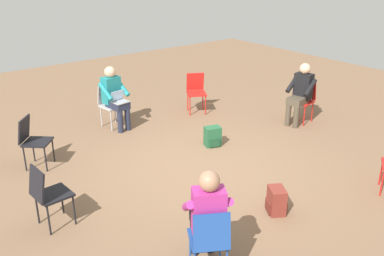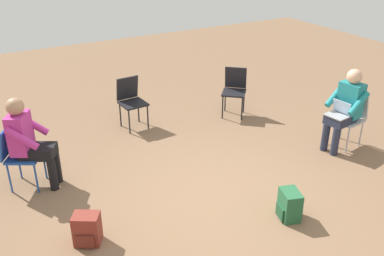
{
  "view_description": "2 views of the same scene",
  "coord_description": "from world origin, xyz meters",
  "px_view_note": "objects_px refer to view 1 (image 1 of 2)",
  "views": [
    {
      "loc": [
        4.84,
        -3.91,
        3.22
      ],
      "look_at": [
        0.05,
        -0.23,
        0.78
      ],
      "focal_mm": 40.0,
      "sensor_mm": 36.0,
      "label": 1
    },
    {
      "loc": [
        2.42,
        3.73,
        3.16
      ],
      "look_at": [
        0.12,
        -0.39,
        0.87
      ],
      "focal_mm": 40.0,
      "sensor_mm": 36.0,
      "label": 2
    }
  ],
  "objects_px": {
    "chair_west": "(110,102)",
    "chair_southeast": "(210,238)",
    "chair_northwest": "(196,90)",
    "person_with_laptop": "(114,95)",
    "chair_south": "(47,192)",
    "chair_southwest": "(33,138)",
    "person_in_black": "(301,91)",
    "backpack_by_empty_chair": "(276,202)",
    "person_in_magenta": "(207,213)",
    "backpack_near_laptop_user": "(213,137)",
    "chair_north": "(304,98)"
  },
  "relations": [
    {
      "from": "chair_north",
      "to": "backpack_by_empty_chair",
      "type": "bearing_deg",
      "value": 112.83
    },
    {
      "from": "person_in_black",
      "to": "chair_southeast",
      "type": "bearing_deg",
      "value": 107.86
    },
    {
      "from": "chair_southwest",
      "to": "person_with_laptop",
      "type": "xyz_separation_m",
      "value": [
        -0.71,
        1.86,
        0.2
      ]
    },
    {
      "from": "person_in_magenta",
      "to": "chair_west",
      "type": "bearing_deg",
      "value": 104.57
    },
    {
      "from": "chair_north",
      "to": "chair_northwest",
      "type": "distance_m",
      "value": 2.29
    },
    {
      "from": "chair_west",
      "to": "person_in_magenta",
      "type": "distance_m",
      "value": 4.62
    },
    {
      "from": "chair_northwest",
      "to": "chair_southwest",
      "type": "xyz_separation_m",
      "value": [
        0.5,
        -3.72,
        0.0
      ]
    },
    {
      "from": "backpack_near_laptop_user",
      "to": "person_with_laptop",
      "type": "bearing_deg",
      "value": -152.31
    },
    {
      "from": "chair_north",
      "to": "chair_southwest",
      "type": "distance_m",
      "value": 5.28
    },
    {
      "from": "chair_west",
      "to": "person_in_black",
      "type": "bearing_deg",
      "value": 136.42
    },
    {
      "from": "chair_south",
      "to": "chair_west",
      "type": "height_order",
      "value": "same"
    },
    {
      "from": "chair_southwest",
      "to": "person_in_black",
      "type": "xyz_separation_m",
      "value": [
        1.35,
        4.95,
        0.2
      ]
    },
    {
      "from": "chair_north",
      "to": "chair_southeast",
      "type": "height_order",
      "value": "same"
    },
    {
      "from": "chair_northwest",
      "to": "backpack_by_empty_chair",
      "type": "height_order",
      "value": "chair_northwest"
    },
    {
      "from": "backpack_near_laptop_user",
      "to": "chair_north",
      "type": "bearing_deg",
      "value": 85.48
    },
    {
      "from": "person_with_laptop",
      "to": "backpack_near_laptop_user",
      "type": "bearing_deg",
      "value": 109.61
    },
    {
      "from": "chair_southeast",
      "to": "backpack_near_laptop_user",
      "type": "xyz_separation_m",
      "value": [
        -2.6,
        2.24,
        -0.34
      ]
    },
    {
      "from": "chair_north",
      "to": "chair_southwest",
      "type": "relative_size",
      "value": 1.0
    },
    {
      "from": "chair_north",
      "to": "chair_south",
      "type": "height_order",
      "value": "same"
    },
    {
      "from": "chair_west",
      "to": "person_with_laptop",
      "type": "bearing_deg",
      "value": 90.0
    },
    {
      "from": "chair_southeast",
      "to": "chair_northwest",
      "type": "bearing_deg",
      "value": 82.69
    },
    {
      "from": "backpack_near_laptop_user",
      "to": "chair_west",
      "type": "bearing_deg",
      "value": -153.77
    },
    {
      "from": "chair_northwest",
      "to": "person_in_black",
      "type": "distance_m",
      "value": 2.23
    },
    {
      "from": "chair_west",
      "to": "chair_southeast",
      "type": "relative_size",
      "value": 1.0
    },
    {
      "from": "chair_north",
      "to": "person_in_black",
      "type": "bearing_deg",
      "value": 90.0
    },
    {
      "from": "person_in_magenta",
      "to": "chair_south",
      "type": "bearing_deg",
      "value": 150.27
    },
    {
      "from": "chair_northwest",
      "to": "person_with_laptop",
      "type": "relative_size",
      "value": 0.69
    },
    {
      "from": "chair_north",
      "to": "chair_south",
      "type": "distance_m",
      "value": 5.55
    },
    {
      "from": "chair_southwest",
      "to": "person_in_black",
      "type": "relative_size",
      "value": 0.69
    },
    {
      "from": "chair_north",
      "to": "chair_southwest",
      "type": "bearing_deg",
      "value": 64.72
    },
    {
      "from": "chair_north",
      "to": "chair_west",
      "type": "distance_m",
      "value": 3.94
    },
    {
      "from": "chair_south",
      "to": "person_with_laptop",
      "type": "height_order",
      "value": "person_with_laptop"
    },
    {
      "from": "chair_southwest",
      "to": "backpack_near_laptop_user",
      "type": "height_order",
      "value": "chair_southwest"
    },
    {
      "from": "chair_west",
      "to": "chair_southeast",
      "type": "xyz_separation_m",
      "value": [
        4.61,
        -1.25,
        0.0
      ]
    },
    {
      "from": "chair_southwest",
      "to": "person_in_black",
      "type": "distance_m",
      "value": 5.13
    },
    {
      "from": "chair_north",
      "to": "person_in_black",
      "type": "relative_size",
      "value": 0.69
    },
    {
      "from": "chair_northwest",
      "to": "person_in_black",
      "type": "height_order",
      "value": "person_in_black"
    },
    {
      "from": "backpack_by_empty_chair",
      "to": "chair_south",
      "type": "bearing_deg",
      "value": -121.38
    },
    {
      "from": "chair_west",
      "to": "person_in_black",
      "type": "relative_size",
      "value": 0.69
    },
    {
      "from": "chair_northwest",
      "to": "person_with_laptop",
      "type": "height_order",
      "value": "person_with_laptop"
    },
    {
      "from": "chair_south",
      "to": "chair_southwest",
      "type": "relative_size",
      "value": 1.0
    },
    {
      "from": "chair_north",
      "to": "chair_southwest",
      "type": "height_order",
      "value": "same"
    },
    {
      "from": "person_with_laptop",
      "to": "backpack_by_empty_chair",
      "type": "xyz_separation_m",
      "value": [
        4.03,
        0.24,
        -0.53
      ]
    },
    {
      "from": "chair_southeast",
      "to": "person_in_magenta",
      "type": "xyz_separation_m",
      "value": [
        -0.15,
        0.08,
        0.2
      ]
    },
    {
      "from": "chair_south",
      "to": "chair_southwest",
      "type": "xyz_separation_m",
      "value": [
        -1.79,
        0.41,
        0.0
      ]
    },
    {
      "from": "chair_northwest",
      "to": "chair_southeast",
      "type": "height_order",
      "value": "same"
    },
    {
      "from": "chair_west",
      "to": "backpack_near_laptop_user",
      "type": "xyz_separation_m",
      "value": [
        2.01,
        0.99,
        -0.34
      ]
    },
    {
      "from": "chair_west",
      "to": "person_in_magenta",
      "type": "relative_size",
      "value": 0.69
    },
    {
      "from": "chair_northwest",
      "to": "chair_south",
      "type": "xyz_separation_m",
      "value": [
        2.29,
        -4.14,
        0.0
      ]
    },
    {
      "from": "chair_northwest",
      "to": "backpack_by_empty_chair",
      "type": "distance_m",
      "value": 4.17
    }
  ]
}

